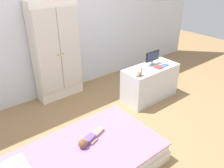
% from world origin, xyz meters
% --- Properties ---
extents(ground_plane, '(10.00, 10.00, 0.02)m').
position_xyz_m(ground_plane, '(0.00, 0.00, -0.01)').
color(ground_plane, '#99754C').
extents(back_wall, '(6.40, 0.05, 2.70)m').
position_xyz_m(back_wall, '(0.00, 1.57, 1.35)').
color(back_wall, silver).
rests_on(back_wall, ground_plane).
extents(bed, '(1.67, 0.95, 0.24)m').
position_xyz_m(bed, '(-0.69, -0.18, 0.12)').
color(bed, silver).
rests_on(bed, ground_plane).
extents(doll, '(0.38, 0.19, 0.10)m').
position_xyz_m(doll, '(-0.57, -0.08, 0.28)').
color(doll, '#6B4CB2').
rests_on(doll, bed).
extents(wardrobe, '(0.71, 0.28, 1.52)m').
position_xyz_m(wardrobe, '(-0.12, 1.40, 0.76)').
color(wardrobe, white).
rests_on(wardrobe, ground_plane).
extents(tv_stand, '(0.91, 0.40, 0.54)m').
position_xyz_m(tv_stand, '(0.96, 0.43, 0.27)').
color(tv_stand, silver).
rests_on(tv_stand, ground_plane).
extents(tv_monitor, '(0.27, 0.10, 0.21)m').
position_xyz_m(tv_monitor, '(1.05, 0.50, 0.66)').
color(tv_monitor, '#99999E').
rests_on(tv_monitor, tv_stand).
extents(rocking_horse_toy, '(0.11, 0.04, 0.13)m').
position_xyz_m(rocking_horse_toy, '(0.60, 0.32, 0.60)').
color(rocking_horse_toy, '#8E6642').
rests_on(rocking_horse_toy, tv_stand).
extents(book_red, '(0.11, 0.11, 0.02)m').
position_xyz_m(book_red, '(1.03, 0.34, 0.55)').
color(book_red, '#CC3838').
rests_on(book_red, tv_stand).
extents(book_blue, '(0.15, 0.08, 0.01)m').
position_xyz_m(book_blue, '(1.15, 0.34, 0.54)').
color(book_blue, blue).
rests_on(book_blue, tv_stand).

